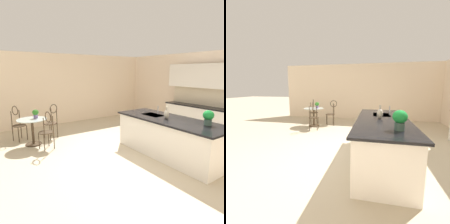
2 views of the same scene
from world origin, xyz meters
The scene contains 11 objects.
ground_plane centered at (0.00, 0.00, 0.00)m, with size 40.00×40.00×0.00m, color beige.
wall_left_window centered at (-4.26, 0.00, 1.35)m, with size 0.12×7.80×2.70m, color beige.
kitchen_island centered at (0.30, 0.85, 0.46)m, with size 2.80×1.06×0.92m.
bistro_table centered at (-2.32, -1.73, 0.45)m, with size 0.80×0.80×0.74m.
chair_near_window centered at (-1.73, -1.51, 0.57)m, with size 0.51×0.45×1.04m.
chair_by_island centered at (-2.66, -1.07, 0.57)m, with size 0.49×0.52×1.04m.
chair_toward_desk centered at (-2.96, -1.99, 0.57)m, with size 0.52×0.50×1.04m.
sink_faucet centered at (-0.25, 1.03, 1.03)m, with size 0.02×0.02×0.22m, color #B2B5BA.
potted_plant_on_table centered at (-2.39, -1.61, 0.88)m, with size 0.17×0.17×0.25m.
potted_plant_counter_far centered at (1.15, 1.06, 1.10)m, with size 0.22×0.22×0.32m.
vase_on_counter centered at (0.25, 0.79, 1.03)m, with size 0.13×0.13×0.29m.
Camera 2 is at (3.70, 0.66, 1.58)m, focal length 25.51 mm.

